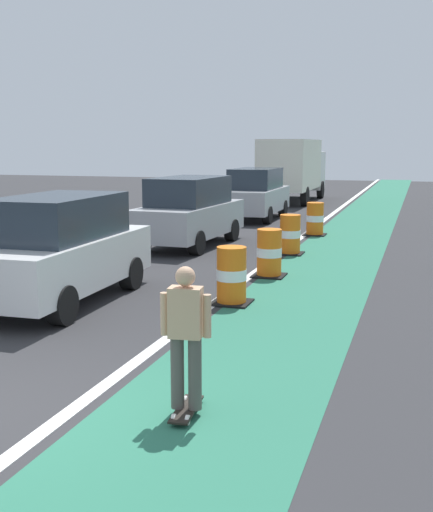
# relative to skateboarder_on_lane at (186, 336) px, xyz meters

# --- Properties ---
(bike_lane_strip) EXTENTS (2.50, 80.00, 0.01)m
(bike_lane_strip) POSITION_rel_skateboarder_on_lane_xyz_m (0.22, 11.34, -0.91)
(bike_lane_strip) COLOR #286B51
(bike_lane_strip) RESTS_ON ground
(lane_divider_stripe) EXTENTS (0.20, 80.00, 0.01)m
(lane_divider_stripe) POSITION_rel_skateboarder_on_lane_xyz_m (-1.28, 11.34, -0.91)
(lane_divider_stripe) COLOR silver
(lane_divider_stripe) RESTS_ON ground
(skateboarder_on_lane) EXTENTS (0.57, 0.82, 1.69)m
(skateboarder_on_lane) POSITION_rel_skateboarder_on_lane_xyz_m (0.00, 0.00, 0.00)
(skateboarder_on_lane) COLOR black
(skateboarder_on_lane) RESTS_ON ground
(parked_suv_nearest) EXTENTS (2.01, 4.64, 2.04)m
(parked_suv_nearest) POSITION_rel_skateboarder_on_lane_xyz_m (-4.09, 4.22, 0.12)
(parked_suv_nearest) COLOR silver
(parked_suv_nearest) RESTS_ON ground
(parked_suv_second) EXTENTS (2.12, 4.70, 2.04)m
(parked_suv_second) POSITION_rel_skateboarder_on_lane_xyz_m (-4.14, 11.54, 0.12)
(parked_suv_second) COLOR #9EA0A5
(parked_suv_second) RESTS_ON ground
(parked_suv_third) EXTENTS (1.92, 4.60, 2.04)m
(parked_suv_third) POSITION_rel_skateboarder_on_lane_xyz_m (-3.98, 18.93, 0.12)
(parked_suv_third) COLOR #9EA0A5
(parked_suv_third) RESTS_ON ground
(traffic_barrel_front) EXTENTS (0.73, 0.73, 1.09)m
(traffic_barrel_front) POSITION_rel_skateboarder_on_lane_xyz_m (-0.96, 5.10, -0.38)
(traffic_barrel_front) COLOR orange
(traffic_barrel_front) RESTS_ON ground
(traffic_barrel_mid) EXTENTS (0.73, 0.73, 1.09)m
(traffic_barrel_mid) POSITION_rel_skateboarder_on_lane_xyz_m (-0.87, 7.84, -0.38)
(traffic_barrel_mid) COLOR orange
(traffic_barrel_mid) RESTS_ON ground
(traffic_barrel_back) EXTENTS (0.73, 0.73, 1.09)m
(traffic_barrel_back) POSITION_rel_skateboarder_on_lane_xyz_m (-1.02, 11.02, -0.38)
(traffic_barrel_back) COLOR orange
(traffic_barrel_back) RESTS_ON ground
(traffic_barrel_far) EXTENTS (0.73, 0.73, 1.09)m
(traffic_barrel_far) POSITION_rel_skateboarder_on_lane_xyz_m (-0.96, 14.99, -0.38)
(traffic_barrel_far) COLOR orange
(traffic_barrel_far) RESTS_ON ground
(delivery_truck_down_block) EXTENTS (2.36, 7.60, 3.23)m
(delivery_truck_down_block) POSITION_rel_skateboarder_on_lane_xyz_m (-4.09, 27.30, 0.94)
(delivery_truck_down_block) COLOR silver
(delivery_truck_down_block) RESTS_ON ground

